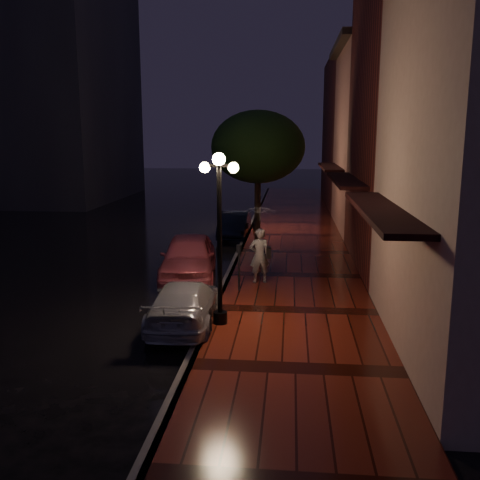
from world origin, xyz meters
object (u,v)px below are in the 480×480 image
at_px(pink_car, 189,257).
at_px(navy_car, 234,225).
at_px(street_tree, 258,149).
at_px(streetlamp_near, 219,229).
at_px(streetlamp_far, 256,181).
at_px(woman_with_umbrella, 260,232).
at_px(silver_car, 185,303).
at_px(parking_meter, 239,263).

xyz_separation_m(pink_car, navy_car, (0.77, 7.67, -0.15)).
distance_m(street_tree, pink_car, 7.42).
xyz_separation_m(streetlamp_near, street_tree, (0.26, 10.99, 1.64)).
bearing_deg(pink_car, streetlamp_far, 72.85).
distance_m(streetlamp_near, pink_car, 5.37).
bearing_deg(woman_with_umbrella, silver_car, 49.69).
relative_size(silver_car, parking_meter, 2.79).
bearing_deg(street_tree, navy_car, 130.38).
bearing_deg(navy_car, street_tree, -49.32).
xyz_separation_m(pink_car, silver_car, (0.77, -4.54, -0.18)).
relative_size(streetlamp_near, parking_meter, 3.00).
xyz_separation_m(street_tree, parking_meter, (-0.06, -8.05, -3.22)).
bearing_deg(parking_meter, streetlamp_far, 107.26).
distance_m(streetlamp_near, silver_car, 2.24).
height_order(pink_car, silver_car, pink_car).
height_order(pink_car, woman_with_umbrella, woman_with_umbrella).
bearing_deg(street_tree, streetlamp_near, -91.35).
xyz_separation_m(streetlamp_near, woman_with_umbrella, (0.77, 3.93, -0.80)).
xyz_separation_m(street_tree, silver_car, (-1.21, -10.78, -3.66)).
height_order(streetlamp_far, woman_with_umbrella, streetlamp_far).
relative_size(streetlamp_near, pink_car, 0.96).
bearing_deg(parking_meter, streetlamp_near, -77.57).
height_order(woman_with_umbrella, parking_meter, woman_with_umbrella).
height_order(navy_car, parking_meter, parking_meter).
xyz_separation_m(navy_car, woman_with_umbrella, (1.72, -8.48, 1.19)).
distance_m(streetlamp_near, streetlamp_far, 14.00).
bearing_deg(streetlamp_near, parking_meter, 86.19).
bearing_deg(woman_with_umbrella, parking_meter, 44.44).
bearing_deg(pink_car, parking_meter, -49.86).
bearing_deg(parking_meter, woman_with_umbrella, 76.24).
bearing_deg(pink_car, silver_car, -86.98).
bearing_deg(navy_car, parking_meter, -82.80).
bearing_deg(silver_car, pink_car, -82.37).
bearing_deg(navy_car, streetlamp_near, -85.33).
bearing_deg(navy_car, woman_with_umbrella, -78.25).
height_order(streetlamp_near, parking_meter, streetlamp_near).
height_order(streetlamp_near, streetlamp_far, same).
distance_m(streetlamp_far, navy_car, 2.71).
relative_size(streetlamp_far, parking_meter, 3.00).
distance_m(silver_car, woman_with_umbrella, 4.28).
distance_m(pink_car, silver_car, 4.61).
relative_size(streetlamp_near, streetlamp_far, 1.00).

